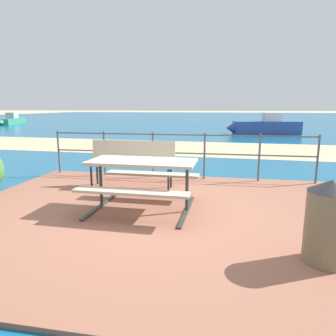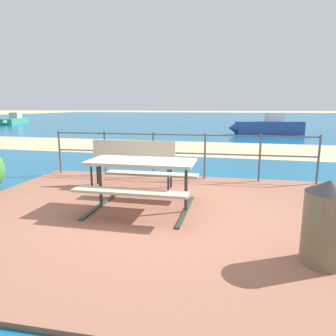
{
  "view_description": "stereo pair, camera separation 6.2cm",
  "coord_description": "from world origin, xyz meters",
  "px_view_note": "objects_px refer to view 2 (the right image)",
  "views": [
    {
      "loc": [
        1.02,
        -4.37,
        1.66
      ],
      "look_at": [
        -0.07,
        1.48,
        0.46
      ],
      "focal_mm": 32.72,
      "sensor_mm": 36.0,
      "label": 1
    },
    {
      "loc": [
        1.08,
        -4.36,
        1.66
      ],
      "look_at": [
        -0.07,
        1.48,
        0.46
      ],
      "focal_mm": 32.72,
      "sensor_mm": 36.0,
      "label": 2
    }
  ],
  "objects_px": {
    "picnic_table": "(142,172)",
    "boat_near": "(14,120)",
    "boat_mid": "(267,127)",
    "trash_bin": "(326,222)",
    "park_bench": "(132,159)"
  },
  "relations": [
    {
      "from": "picnic_table",
      "to": "boat_mid",
      "type": "xyz_separation_m",
      "value": [
        3.59,
        14.73,
        -0.2
      ]
    },
    {
      "from": "picnic_table",
      "to": "boat_near",
      "type": "bearing_deg",
      "value": 132.04
    },
    {
      "from": "picnic_table",
      "to": "boat_near",
      "type": "distance_m",
      "value": 29.1
    },
    {
      "from": "picnic_table",
      "to": "boat_near",
      "type": "xyz_separation_m",
      "value": [
        -19.05,
        21.99,
        -0.29
      ]
    },
    {
      "from": "picnic_table",
      "to": "boat_near",
      "type": "height_order",
      "value": "boat_near"
    },
    {
      "from": "trash_bin",
      "to": "boat_near",
      "type": "height_order",
      "value": "boat_near"
    },
    {
      "from": "trash_bin",
      "to": "boat_near",
      "type": "relative_size",
      "value": 0.16
    },
    {
      "from": "boat_near",
      "to": "boat_mid",
      "type": "bearing_deg",
      "value": 53.25
    },
    {
      "from": "picnic_table",
      "to": "boat_mid",
      "type": "height_order",
      "value": "boat_mid"
    },
    {
      "from": "boat_near",
      "to": "trash_bin",
      "type": "bearing_deg",
      "value": 23.57
    },
    {
      "from": "picnic_table",
      "to": "park_bench",
      "type": "distance_m",
      "value": 1.42
    },
    {
      "from": "trash_bin",
      "to": "boat_mid",
      "type": "xyz_separation_m",
      "value": [
        1.27,
        16.04,
        -0.05
      ]
    },
    {
      "from": "picnic_table",
      "to": "boat_mid",
      "type": "relative_size",
      "value": 0.38
    },
    {
      "from": "trash_bin",
      "to": "boat_near",
      "type": "xyz_separation_m",
      "value": [
        -21.37,
        23.3,
        -0.14
      ]
    },
    {
      "from": "park_bench",
      "to": "boat_mid",
      "type": "xyz_separation_m",
      "value": [
        4.16,
        13.43,
        -0.17
      ]
    }
  ]
}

